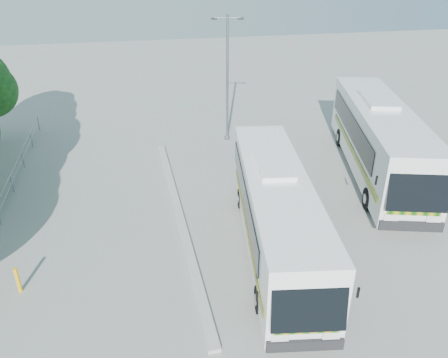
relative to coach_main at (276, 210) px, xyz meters
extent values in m
plane|color=#979792|center=(-1.13, 1.26, -1.71)|extent=(100.00, 100.00, 0.00)
cube|color=#B2B2AD|center=(-3.43, 3.26, -1.64)|extent=(0.40, 16.00, 0.15)
cylinder|color=gray|center=(-11.13, 5.26, -0.76)|extent=(0.06, 22.00, 0.06)
cylinder|color=gray|center=(-11.13, 5.26, -1.16)|extent=(0.06, 22.00, 0.06)
cylinder|color=gray|center=(-11.13, 15.26, -1.21)|extent=(0.06, 0.06, 1.00)
cube|color=white|center=(0.01, 0.03, 0.01)|extent=(4.14, 11.27, 2.81)
cube|color=black|center=(-0.94, -5.44, 0.36)|extent=(2.16, 0.77, 1.79)
cube|color=black|center=(-1.05, 0.77, 0.36)|extent=(1.54, 8.71, 1.01)
cube|color=black|center=(1.25, 0.37, 0.36)|extent=(1.54, 8.71, 1.01)
cube|color=#145B0D|center=(-1.20, -0.04, -0.52)|extent=(1.65, 9.43, 0.26)
cylinder|color=black|center=(-1.63, -3.33, -1.25)|extent=(0.43, 0.95, 0.92)
cylinder|color=black|center=(0.42, -3.68, -1.25)|extent=(0.43, 0.95, 0.92)
cylinder|color=black|center=(-0.49, 3.29, -1.25)|extent=(0.43, 0.95, 0.92)
cylinder|color=black|center=(1.56, 2.93, -1.25)|extent=(0.43, 0.95, 0.92)
cube|color=white|center=(7.54, 5.42, 0.27)|extent=(6.26, 12.93, 3.23)
cube|color=black|center=(5.67, -0.69, 0.67)|extent=(2.47, 1.18, 2.06)
cube|color=black|center=(6.44, 6.42, 0.67)|extent=(3.03, 9.74, 1.17)
cube|color=black|center=(9.02, 5.64, 0.67)|extent=(3.03, 9.74, 1.17)
cube|color=#0A4C0B|center=(6.16, 5.51, -0.34)|extent=(3.26, 10.55, 0.30)
cylinder|color=black|center=(5.19, 1.82, -1.18)|extent=(0.61, 1.11, 1.06)
cylinder|color=black|center=(7.48, 1.12, -1.18)|extent=(0.61, 1.11, 1.06)
cylinder|color=black|center=(7.45, 9.22, -1.18)|extent=(0.61, 1.11, 1.06)
cylinder|color=black|center=(9.74, 8.52, -1.18)|extent=(0.61, 1.11, 1.06)
cylinder|color=gray|center=(0.87, 11.78, 2.08)|extent=(0.17, 0.17, 7.58)
cylinder|color=gray|center=(0.87, 11.78, 5.68)|extent=(1.51, 0.29, 0.08)
cube|color=black|center=(0.12, 11.89, 5.63)|extent=(0.35, 0.22, 0.11)
cube|color=black|center=(1.62, 11.67, 5.63)|extent=(0.35, 0.22, 0.11)
cylinder|color=#E5A50D|center=(-9.50, -0.55, -1.22)|extent=(0.18, 0.18, 0.99)
camera|label=1|loc=(-5.23, -13.70, 8.70)|focal=35.00mm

